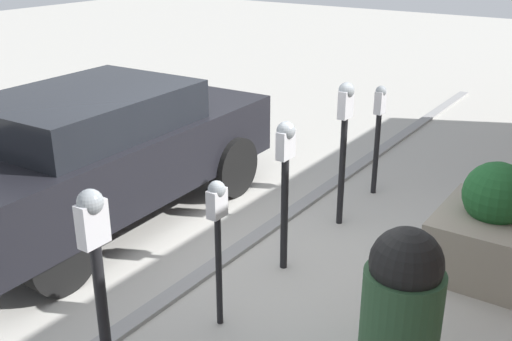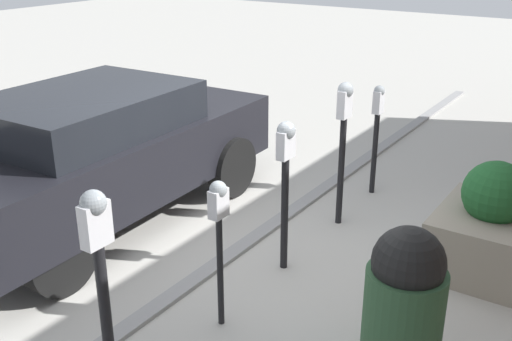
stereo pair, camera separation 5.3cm
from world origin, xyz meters
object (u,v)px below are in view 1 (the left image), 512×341
Objects in this scene: parking_meter_middle at (286,166)px; parking_meter_farthest at (379,122)px; parked_car_front at (101,150)px; parking_meter_fourth at (344,126)px; planter_box at (491,229)px; trash_bin at (402,305)px; parking_meter_second at (217,220)px; parking_meter_nearest at (97,265)px.

parking_meter_middle reaches higher than parking_meter_farthest.
parking_meter_middle is at bearing -86.83° from parked_car_front.
parking_meter_fourth is (1.14, -0.01, 0.09)m from parking_meter_middle.
planter_box is 0.98× the size of trash_bin.
trash_bin is (-0.82, -1.45, -0.45)m from parking_meter_middle.
parking_meter_middle is 1.24× the size of trash_bin.
parking_meter_second is 2.19m from parking_meter_fourth.
parking_meter_middle reaches higher than trash_bin.
parking_meter_farthest is at bearing -45.24° from parked_car_front.
parking_meter_farthest reaches higher than trash_bin.
parking_meter_fourth is at bearing 0.64° from parking_meter_second.
parked_car_front is 3.70m from trash_bin.
parking_meter_second is 0.30× the size of parked_car_front.
parking_meter_middle is at bearing 179.43° from parking_meter_fourth.
trash_bin is (-1.95, -1.44, -0.53)m from parking_meter_fourth.
parking_meter_fourth is 2.60m from parked_car_front.
parking_meter_second is 2.66m from planter_box.
parking_meter_fourth is (3.31, -0.02, 0.03)m from parking_meter_nearest.
parking_meter_nearest is 2.18m from parking_meter_middle.
parking_meter_second is 0.94× the size of parking_meter_farthest.
parking_meter_middle is 1.14m from parking_meter_fourth.
parking_meter_second is 3.16m from parking_meter_farthest.
parking_meter_fourth is at bearing 36.36° from trash_bin.
parking_meter_middle reaches higher than parking_meter_second.
parking_meter_farthest is at bearing 0.18° from parking_meter_nearest.
trash_bin is (1.36, -1.46, -0.50)m from parking_meter_nearest.
parking_meter_nearest reaches higher than parking_meter_second.
parking_meter_middle is at bearing -179.49° from parking_meter_farthest.
parking_meter_nearest is at bearing 179.85° from parking_meter_middle.
parking_meter_farthest is at bearing 0.99° from parking_meter_second.
parking_meter_fourth is at bearing -178.23° from parking_meter_farthest.
parking_meter_farthest is at bearing 0.51° from parking_meter_middle.
parking_meter_second is 0.80× the size of parking_meter_fourth.
parking_meter_nearest is 0.38× the size of parked_car_front.
planter_box is at bearing -36.67° from parking_meter_second.
parking_meter_fourth is 2.48m from trash_bin.
trash_bin is at bearing 175.61° from planter_box.
trash_bin is at bearing -143.64° from parking_meter_fourth.
planter_box is 1.88m from trash_bin.
parking_meter_nearest is at bearing 133.05° from trash_bin.
parking_meter_second is at bearing 99.01° from trash_bin.
parking_meter_fourth is at bearing -0.57° from parking_meter_middle.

